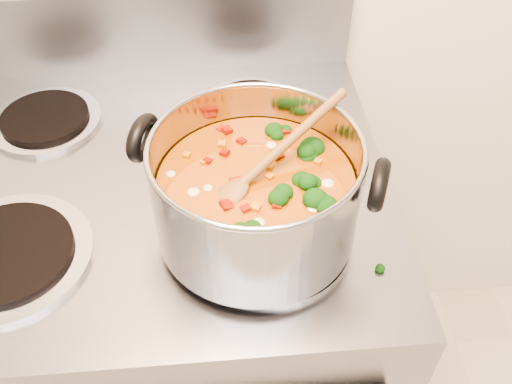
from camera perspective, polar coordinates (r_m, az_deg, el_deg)
electric_range at (r=1.30m, az=-8.19°, el=-12.85°), size 0.79×0.71×1.08m
stockpot at (r=0.78m, az=0.01°, el=-0.09°), size 0.34×0.29×0.17m
wooden_spoon at (r=0.76m, az=0.44°, el=2.46°), size 0.21×0.16×0.09m
cooktop_crumbs at (r=0.92m, az=2.63°, el=1.19°), size 0.34×0.26×0.01m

